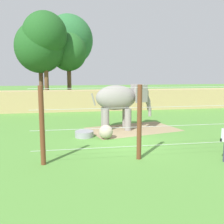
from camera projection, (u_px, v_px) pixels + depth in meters
ground_plane at (129, 144)px, 13.96m from camera, size 120.00×120.00×0.00m
dirt_patch at (133, 129)px, 17.57m from camera, size 6.47×4.85×0.01m
embankment_wall at (99, 100)px, 26.13m from camera, size 36.00×1.80×2.00m
elephant at (121, 100)px, 17.29m from camera, size 4.05×1.70×3.00m
enrichment_ball at (106, 132)px, 15.04m from camera, size 0.81×0.81×0.81m
cable_fence at (141, 122)px, 11.40m from camera, size 9.40×0.21×3.28m
water_tub at (84, 134)px, 15.50m from camera, size 1.10×1.10×0.35m
tree_far_left at (45, 35)px, 26.42m from camera, size 4.46×4.46×9.78m
tree_left_of_centre at (40, 47)px, 27.15m from camera, size 5.09×5.09×8.97m
tree_behind_wall at (68, 52)px, 28.92m from camera, size 3.99×3.99×8.02m
tree_right_of_centre at (69, 41)px, 31.77m from camera, size 5.86×5.86×10.59m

